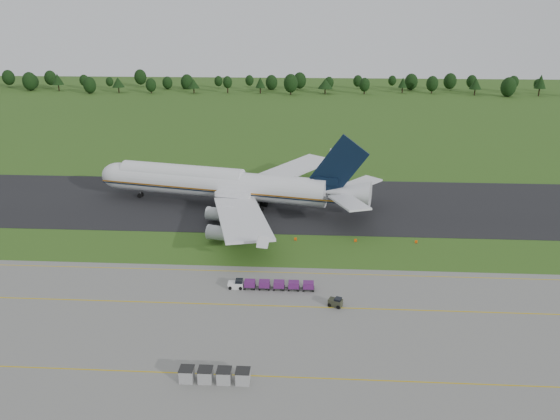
# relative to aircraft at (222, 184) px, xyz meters

# --- Properties ---
(ground) EXTENTS (600.00, 600.00, 0.00)m
(ground) POSITION_rel_aircraft_xyz_m (10.44, -25.63, -5.53)
(ground) COLOR #2E5319
(ground) RESTS_ON ground
(apron) EXTENTS (300.00, 52.00, 0.06)m
(apron) POSITION_rel_aircraft_xyz_m (10.44, -59.63, -5.50)
(apron) COLOR slate
(apron) RESTS_ON ground
(taxiway) EXTENTS (300.00, 40.00, 0.08)m
(taxiway) POSITION_rel_aircraft_xyz_m (10.44, 2.37, -5.49)
(taxiway) COLOR black
(taxiway) RESTS_ON ground
(apron_markings) EXTENTS (300.00, 30.20, 0.01)m
(apron_markings) POSITION_rel_aircraft_xyz_m (10.44, -52.61, -5.47)
(apron_markings) COLOR #C5A50B
(apron_markings) RESTS_ON apron
(tree_line) EXTENTS (525.36, 22.39, 11.87)m
(tree_line) POSITION_rel_aircraft_xyz_m (17.10, 194.34, 0.47)
(tree_line) COLOR black
(tree_line) RESTS_ON ground
(aircraft) EXTENTS (69.25, 65.69, 19.36)m
(aircraft) POSITION_rel_aircraft_xyz_m (0.00, 0.00, 0.00)
(aircraft) COLOR white
(aircraft) RESTS_ON ground
(baggage_train) EXTENTS (14.68, 1.56, 1.50)m
(baggage_train) POSITION_rel_aircraft_xyz_m (14.73, -41.97, -4.66)
(baggage_train) COLOR white
(baggage_train) RESTS_ON apron
(utility_cart) EXTENTS (2.49, 2.03, 1.19)m
(utility_cart) POSITION_rel_aircraft_xyz_m (25.64, -47.08, -4.89)
(utility_cart) COLOR #2E3021
(utility_cart) RESTS_ON apron
(uld_row) EXTENTS (9.04, 1.84, 1.82)m
(uld_row) POSITION_rel_aircraft_xyz_m (9.63, -67.04, -4.55)
(uld_row) COLOR #9B9B9B
(uld_row) RESTS_ON apron
(edge_markers) EXTENTS (37.50, 0.30, 0.60)m
(edge_markers) POSITION_rel_aircraft_xyz_m (24.56, -20.59, -5.26)
(edge_markers) COLOR #F64C07
(edge_markers) RESTS_ON ground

